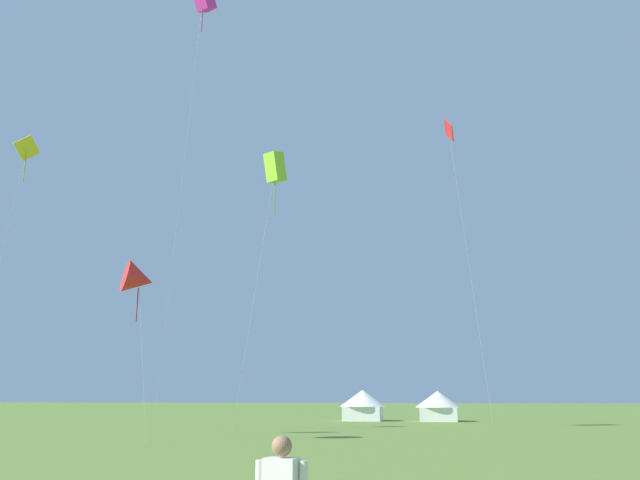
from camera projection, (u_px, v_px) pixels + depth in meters
The scene contains 6 objects.
kite_red_diamond at pixel (449, 135), 54.85m from camera, with size 2.51×2.31×25.17m.
kite_red_delta at pixel (139, 279), 33.01m from camera, with size 2.83×2.67×8.90m.
kite_lime_box at pixel (275, 168), 45.50m from camera, with size 2.80×2.57×18.92m.
kite_yellow_diamond at pixel (25, 155), 42.80m from camera, with size 1.44×2.65×19.06m.
festival_tent_right at pixel (363, 404), 56.93m from camera, with size 4.07×4.07×2.64m.
festival_tent_center at pixel (438, 404), 55.76m from camera, with size 3.91×3.91×2.54m.
Camera 1 is at (6.41, -2.72, 2.14)m, focal length 36.30 mm.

